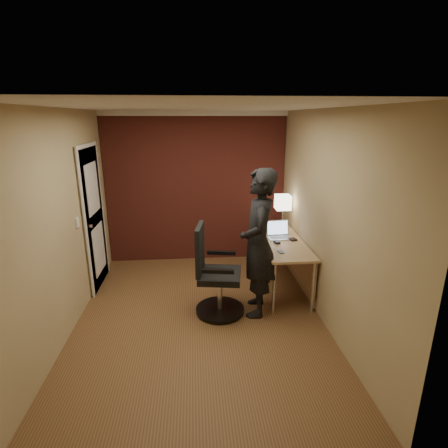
{
  "coord_description": "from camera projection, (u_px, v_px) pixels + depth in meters",
  "views": [
    {
      "loc": [
        -0.03,
        -3.83,
        2.4
      ],
      "look_at": [
        0.35,
        0.55,
        1.05
      ],
      "focal_mm": 28.0,
      "sensor_mm": 36.0,
      "label": 1
    }
  ],
  "objects": [
    {
      "name": "desk",
      "position": [
        286.0,
        249.0,
        4.96
      ],
      "size": [
        0.6,
        1.5,
        0.73
      ],
      "color": "tan",
      "rests_on": "ground"
    },
    {
      "name": "office_chair",
      "position": [
        214.0,
        276.0,
        4.34
      ],
      "size": [
        0.62,
        0.68,
        1.14
      ],
      "color": "black",
      "rests_on": "ground"
    },
    {
      "name": "desk_lamp",
      "position": [
        283.0,
        203.0,
        5.34
      ],
      "size": [
        0.22,
        0.22,
        0.54
      ],
      "color": "silver",
      "rests_on": "desk"
    },
    {
      "name": "phone",
      "position": [
        281.0,
        252.0,
        4.51
      ],
      "size": [
        0.08,
        0.12,
        0.01
      ],
      "primitive_type": "cube",
      "rotation": [
        0.0,
        0.0,
        0.17
      ],
      "color": "black",
      "rests_on": "desk"
    },
    {
      "name": "wallet",
      "position": [
        293.0,
        239.0,
        4.95
      ],
      "size": [
        0.12,
        0.13,
        0.02
      ],
      "primitive_type": "cube",
      "rotation": [
        0.0,
        0.0,
        0.27
      ],
      "color": "black",
      "rests_on": "desk"
    },
    {
      "name": "mouse",
      "position": [
        277.0,
        242.0,
        4.82
      ],
      "size": [
        0.08,
        0.11,
        0.03
      ],
      "primitive_type": "cube",
      "rotation": [
        0.0,
        0.0,
        0.25
      ],
      "color": "black",
      "rests_on": "desk"
    },
    {
      "name": "person",
      "position": [
        258.0,
        244.0,
        4.25
      ],
      "size": [
        0.54,
        0.73,
        1.84
      ],
      "primitive_type": "imported",
      "rotation": [
        0.0,
        0.0,
        -1.72
      ],
      "color": "black",
      "rests_on": "ground"
    },
    {
      "name": "room",
      "position": [
        178.0,
        187.0,
        5.4
      ],
      "size": [
        4.0,
        4.0,
        4.0
      ],
      "color": "brown",
      "rests_on": "ground"
    },
    {
      "name": "laptop",
      "position": [
        279.0,
        233.0,
        5.06
      ],
      "size": [
        0.35,
        0.28,
        0.23
      ],
      "color": "silver",
      "rests_on": "desk"
    }
  ]
}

